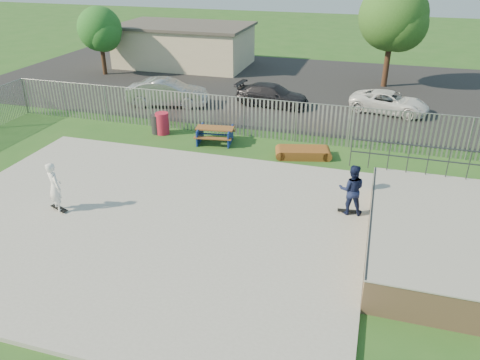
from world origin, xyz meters
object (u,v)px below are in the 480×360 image
(trash_bin_red, at_px, (162,123))
(picnic_table, at_px, (215,135))
(funbox, at_px, (303,153))
(tree_mid, at_px, (393,16))
(skater_white, at_px, (55,187))
(tree_left, at_px, (100,29))
(car_dark, at_px, (272,95))
(car_white, at_px, (389,102))
(skater_navy, at_px, (352,190))
(car_silver, at_px, (167,93))
(trash_bin_grey, at_px, (157,124))

(trash_bin_red, bearing_deg, picnic_table, -6.96)
(picnic_table, distance_m, funbox, 4.47)
(tree_mid, relative_size, skater_white, 3.71)
(tree_left, height_order, skater_white, tree_left)
(car_dark, xyz_separation_m, car_white, (6.75, 0.58, -0.03))
(car_white, relative_size, skater_navy, 2.39)
(skater_navy, bearing_deg, funbox, -68.70)
(car_silver, bearing_deg, tree_mid, -68.02)
(trash_bin_red, distance_m, skater_navy, 11.38)
(car_dark, height_order, tree_mid, tree_mid)
(funbox, relative_size, car_silver, 0.48)
(funbox, height_order, car_dark, car_dark)
(tree_left, xyz_separation_m, tree_mid, (20.22, 2.45, 1.30))
(picnic_table, xyz_separation_m, funbox, (4.43, -0.55, -0.18))
(trash_bin_grey, xyz_separation_m, car_silver, (-1.46, 4.48, 0.32))
(tree_mid, bearing_deg, skater_navy, -92.58)
(car_dark, distance_m, tree_mid, 9.92)
(car_dark, xyz_separation_m, tree_left, (-13.83, 4.03, 2.64))
(car_silver, bearing_deg, car_white, -91.19)
(picnic_table, distance_m, trash_bin_red, 2.99)
(car_silver, distance_m, skater_navy, 15.40)
(car_silver, relative_size, car_white, 1.09)
(tree_left, bearing_deg, trash_bin_red, -47.10)
(car_dark, bearing_deg, trash_bin_red, 151.85)
(trash_bin_grey, xyz_separation_m, skater_white, (0.16, -8.42, 0.58))
(picnic_table, xyz_separation_m, trash_bin_red, (-2.96, 0.36, 0.16))
(car_white, bearing_deg, trash_bin_red, 133.19)
(funbox, bearing_deg, skater_navy, -76.85)
(car_dark, relative_size, tree_left, 0.90)
(picnic_table, height_order, trash_bin_red, trash_bin_red)
(skater_white, bearing_deg, trash_bin_grey, -57.66)
(skater_navy, bearing_deg, car_white, -101.42)
(tree_left, distance_m, skater_navy, 25.20)
(car_white, relative_size, tree_mid, 0.64)
(trash_bin_red, xyz_separation_m, skater_white, (-0.13, -8.43, 0.51))
(car_silver, bearing_deg, picnic_table, -147.28)
(car_dark, relative_size, car_white, 1.00)
(car_white, bearing_deg, skater_navy, -173.93)
(skater_white, bearing_deg, funbox, -103.77)
(trash_bin_grey, bearing_deg, trash_bin_red, 3.20)
(tree_left, height_order, skater_navy, tree_left)
(trash_bin_red, bearing_deg, car_silver, 111.41)
(tree_mid, bearing_deg, trash_bin_red, -130.02)
(tree_mid, bearing_deg, car_dark, -134.59)
(car_silver, bearing_deg, car_dark, -85.23)
(trash_bin_grey, bearing_deg, car_silver, 108.02)
(picnic_table, relative_size, car_dark, 0.46)
(car_silver, relative_size, car_dark, 1.08)
(funbox, bearing_deg, car_dark, 99.40)
(trash_bin_red, bearing_deg, trash_bin_grey, -176.80)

